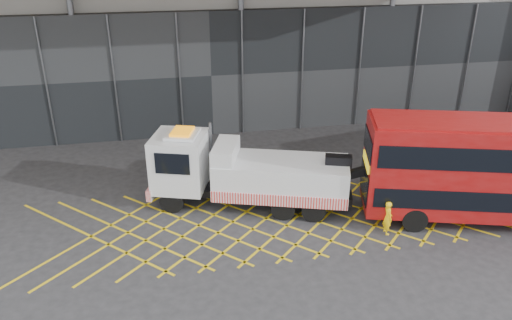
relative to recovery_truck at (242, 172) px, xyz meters
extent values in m
plane|color=#2B2B2D|center=(-2.32, -1.51, -1.81)|extent=(120.00, 120.00, 0.00)
cube|color=yellow|center=(-7.12, -1.51, -1.80)|extent=(7.16, 7.16, 0.01)
cube|color=yellow|center=(-7.12, -1.51, -1.80)|extent=(7.16, 7.16, 0.01)
cube|color=yellow|center=(-5.52, -1.51, -1.80)|extent=(7.16, 7.16, 0.01)
cube|color=yellow|center=(-5.52, -1.51, -1.80)|extent=(7.16, 7.16, 0.01)
cube|color=yellow|center=(-3.92, -1.51, -1.80)|extent=(7.16, 7.16, 0.01)
cube|color=yellow|center=(-3.92, -1.51, -1.80)|extent=(7.16, 7.16, 0.01)
cube|color=yellow|center=(-2.32, -1.51, -1.80)|extent=(7.16, 7.16, 0.01)
cube|color=yellow|center=(-2.32, -1.51, -1.80)|extent=(7.16, 7.16, 0.01)
cube|color=yellow|center=(-0.72, -1.51, -1.80)|extent=(7.16, 7.16, 0.01)
cube|color=yellow|center=(-0.72, -1.51, -1.80)|extent=(7.16, 7.16, 0.01)
cube|color=yellow|center=(0.88, -1.51, -1.80)|extent=(7.16, 7.16, 0.01)
cube|color=yellow|center=(0.88, -1.51, -1.80)|extent=(7.16, 7.16, 0.01)
cube|color=yellow|center=(2.48, -1.51, -1.80)|extent=(7.16, 7.16, 0.01)
cube|color=yellow|center=(2.48, -1.51, -1.80)|extent=(7.16, 7.16, 0.01)
cube|color=yellow|center=(4.08, -1.51, -1.80)|extent=(7.16, 7.16, 0.01)
cube|color=yellow|center=(4.08, -1.51, -1.80)|extent=(7.16, 7.16, 0.01)
cube|color=yellow|center=(5.68, -1.51, -1.80)|extent=(7.16, 7.16, 0.01)
cube|color=yellow|center=(5.68, -1.51, -1.80)|extent=(7.16, 7.16, 0.01)
cube|color=yellow|center=(7.28, -1.51, -1.80)|extent=(7.16, 7.16, 0.01)
cube|color=yellow|center=(7.28, -1.51, -1.80)|extent=(7.16, 7.16, 0.01)
cube|color=yellow|center=(8.88, -1.51, -1.80)|extent=(7.16, 7.16, 0.01)
cube|color=yellow|center=(8.88, -1.51, -1.80)|extent=(7.16, 7.16, 0.01)
cube|color=yellow|center=(10.48, -1.51, -1.80)|extent=(7.16, 7.16, 0.01)
cube|color=yellow|center=(10.48, -1.51, -1.80)|extent=(7.16, 7.16, 0.01)
cube|color=yellow|center=(12.08, -1.51, -1.80)|extent=(7.16, 7.16, 0.01)
cube|color=yellow|center=(12.08, -1.51, -1.80)|extent=(7.16, 7.16, 0.01)
cube|color=black|center=(-0.32, 10.19, 2.19)|extent=(55.00, 0.80, 8.00)
cylinder|color=#595B60|center=(-8.32, 9.99, 3.19)|extent=(0.36, 0.36, 10.00)
cylinder|color=#595B60|center=(1.68, 9.99, 3.19)|extent=(0.36, 0.36, 10.00)
cylinder|color=#595B60|center=(11.68, 9.99, 3.19)|extent=(0.36, 0.36, 10.00)
cube|color=black|center=(0.42, -0.13, -1.09)|extent=(9.60, 4.02, 0.36)
cube|color=white|center=(-2.90, 0.96, 0.41)|extent=(3.15, 3.21, 2.67)
cube|color=black|center=(-4.10, 1.35, 0.87)|extent=(0.75, 2.17, 1.13)
cube|color=red|center=(-4.12, 1.36, -0.93)|extent=(1.08, 2.62, 0.57)
cube|color=orange|center=(-2.71, 0.89, 1.98)|extent=(1.26, 1.46, 0.12)
cube|color=white|center=(1.79, -0.58, -0.11)|extent=(6.86, 4.43, 1.65)
cube|color=red|center=(1.38, -1.83, -0.73)|extent=(6.08, 2.04, 0.57)
cube|color=white|center=(-0.75, 0.25, 1.07)|extent=(1.75, 2.67, 0.72)
cube|color=black|center=(4.33, -1.41, 0.87)|extent=(1.33, 0.87, 0.51)
cube|color=black|center=(5.30, -1.73, 0.35)|extent=(2.25, 1.04, 1.11)
cylinder|color=black|center=(-3.43, -0.01, -1.24)|extent=(1.19, 0.69, 1.13)
cylinder|color=black|center=(-2.76, 2.05, -1.24)|extent=(1.19, 0.69, 1.13)
cylinder|color=black|center=(3.01, -2.12, -1.24)|extent=(1.19, 0.69, 1.13)
cylinder|color=black|center=(3.69, -0.07, -1.24)|extent=(1.19, 0.69, 1.13)
cylinder|color=#595B60|center=(-1.31, 1.52, 0.97)|extent=(0.14, 0.14, 2.26)
cube|color=maroon|center=(11.27, -3.69, 0.90)|extent=(12.38, 6.05, 4.26)
cube|color=black|center=(11.27, -3.69, -0.10)|extent=(11.93, 5.98, 0.93)
cube|color=black|center=(11.27, -3.69, 1.87)|extent=(11.93, 5.98, 1.04)
cube|color=black|center=(5.45, -2.00, -0.05)|extent=(0.74, 2.38, 1.43)
cube|color=black|center=(5.45, -2.00, 1.87)|extent=(0.74, 2.38, 1.04)
cube|color=yellow|center=(5.44, -2.00, 1.00)|extent=(0.60, 1.90, 0.38)
cylinder|color=black|center=(7.23, -3.82, -1.23)|extent=(1.19, 0.63, 1.14)
cylinder|color=black|center=(7.93, -1.42, -1.23)|extent=(1.19, 0.63, 1.14)
imported|color=yellow|center=(5.93, -3.76, -1.00)|extent=(0.40, 0.59, 1.60)
camera|label=1|loc=(-3.50, -21.38, 10.59)|focal=35.00mm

